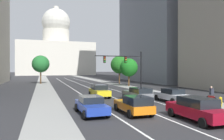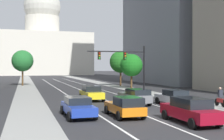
{
  "view_description": "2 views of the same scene",
  "coord_description": "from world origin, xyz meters",
  "views": [
    {
      "loc": [
        -8.36,
        -14.64,
        3.51
      ],
      "look_at": [
        0.97,
        13.82,
        3.36
      ],
      "focal_mm": 34.53,
      "sensor_mm": 36.0,
      "label": 1
    },
    {
      "loc": [
        -8.36,
        -18.45,
        3.5
      ],
      "look_at": [
        1.26,
        13.01,
        3.18
      ],
      "focal_mm": 46.42,
      "sensor_mm": 36.0,
      "label": 2
    }
  ],
  "objects": [
    {
      "name": "ground_plane",
      "position": [
        0.0,
        40.0,
        0.0
      ],
      "size": [
        400.0,
        400.0,
        0.0
      ],
      "primitive_type": "plane",
      "color": "#2B2B2D"
    },
    {
      "name": "sidewalk_left",
      "position": [
        -7.89,
        35.0,
        0.01
      ],
      "size": [
        3.17,
        130.0,
        0.01
      ],
      "primitive_type": "cube",
      "color": "gray",
      "rests_on": "ground"
    },
    {
      "name": "sidewalk_right",
      "position": [
        7.89,
        35.0,
        0.01
      ],
      "size": [
        3.17,
        130.0,
        0.01
      ],
      "primitive_type": "cube",
      "color": "gray",
      "rests_on": "ground"
    },
    {
      "name": "lane_stripe_left",
      "position": [
        -3.15,
        25.0,
        0.01
      ],
      "size": [
        0.16,
        90.0,
        0.01
      ],
      "primitive_type": "cube",
      "color": "white",
      "rests_on": "ground"
    },
    {
      "name": "lane_stripe_center",
      "position": [
        0.0,
        25.0,
        0.01
      ],
      "size": [
        0.16,
        90.0,
        0.01
      ],
      "primitive_type": "cube",
      "color": "white",
      "rests_on": "ground"
    },
    {
      "name": "lane_stripe_right",
      "position": [
        3.15,
        25.0,
        0.01
      ],
      "size": [
        0.16,
        90.0,
        0.01
      ],
      "primitive_type": "cube",
      "color": "white",
      "rests_on": "ground"
    },
    {
      "name": "capitol_building",
      "position": [
        0.0,
        119.09,
        14.01
      ],
      "size": [
        42.74,
        27.01,
        41.13
      ],
      "color": "beige",
      "rests_on": "ground"
    },
    {
      "name": "car_blue",
      "position": [
        -4.72,
        1.65,
        0.73
      ],
      "size": [
        2.01,
        4.61,
        1.41
      ],
      "rotation": [
        0.0,
        0.0,
        1.59
      ],
      "color": "#1E389E",
      "rests_on": "ground"
    },
    {
      "name": "car_crimson",
      "position": [
        1.57,
        -2.66,
        0.82
      ],
      "size": [
        1.97,
        4.8,
        1.6
      ],
      "rotation": [
        0.0,
        0.0,
        1.57
      ],
      "color": "maroon",
      "rests_on": "ground"
    },
    {
      "name": "car_orange",
      "position": [
        -1.57,
        0.57,
        0.76
      ],
      "size": [
        1.94,
        4.25,
        1.48
      ],
      "rotation": [
        0.0,
        0.0,
        1.57
      ],
      "color": "orange",
      "rests_on": "ground"
    },
    {
      "name": "car_white",
      "position": [
        4.73,
        5.01,
        0.75
      ],
      "size": [
        2.02,
        4.48,
        1.44
      ],
      "rotation": [
        0.0,
        0.0,
        1.59
      ],
      "color": "silver",
      "rests_on": "ground"
    },
    {
      "name": "car_yellow",
      "position": [
        -1.57,
        11.06,
        0.8
      ],
      "size": [
        2.01,
        4.17,
        1.56
      ],
      "rotation": [
        0.0,
        0.0,
        1.59
      ],
      "color": "yellow",
      "rests_on": "ground"
    },
    {
      "name": "car_gray",
      "position": [
        1.58,
        6.71,
        0.79
      ],
      "size": [
        2.02,
        4.54,
        1.5
      ],
      "rotation": [
        0.0,
        0.0,
        1.59
      ],
      "color": "slate",
      "rests_on": "ground"
    },
    {
      "name": "traffic_signal_mast",
      "position": [
        4.16,
        16.25,
        4.32
      ],
      "size": [
        7.61,
        0.39,
        6.24
      ],
      "color": "black",
      "rests_on": "ground"
    },
    {
      "name": "cyclist",
      "position": [
        8.29,
        3.2,
        0.85
      ],
      "size": [
        0.38,
        1.7,
        1.72
      ],
      "rotation": [
        0.0,
        0.0,
        1.48
      ],
      "color": "black",
      "rests_on": "ground"
    },
    {
      "name": "street_tree_near_left",
      "position": [
        -8.56,
        38.94,
        4.69
      ],
      "size": [
        4.05,
        4.05,
        6.73
      ],
      "color": "#51381E",
      "rests_on": "ground"
    },
    {
      "name": "street_tree_near_right",
      "position": [
        8.56,
        25.98,
        3.81
      ],
      "size": [
        3.68,
        3.68,
        5.66
      ],
      "color": "#51381E",
      "rests_on": "ground"
    },
    {
      "name": "street_tree_mid_right",
      "position": [
        8.89,
        32.49,
        4.49
      ],
      "size": [
        4.09,
        4.09,
        6.55
      ],
      "color": "#51381E",
      "rests_on": "ground"
    }
  ]
}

